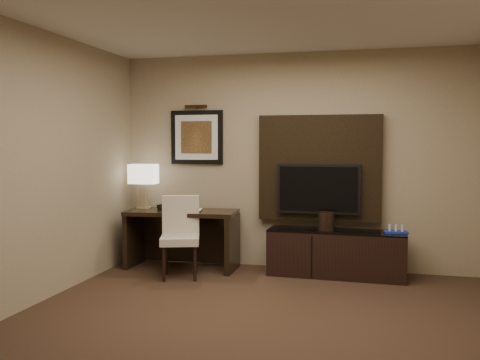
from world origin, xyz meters
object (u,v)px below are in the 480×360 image
(tv, at_px, (318,189))
(desk_phone, at_px, (168,206))
(desk_chair, at_px, (180,239))
(table_lamp, at_px, (144,187))
(desk, at_px, (182,239))
(minibar_tray, at_px, (396,229))
(credenza, at_px, (336,253))
(ice_bucket, at_px, (326,221))

(tv, distance_m, desk_phone, 1.89)
(desk_chair, height_order, table_lamp, table_lamp)
(desk, bearing_deg, desk_phone, -178.61)
(desk_phone, xyz_separation_m, minibar_tray, (2.77, 0.04, -0.19))
(credenza, distance_m, desk_chair, 1.85)
(desk, distance_m, credenza, 1.91)
(desk, distance_m, minibar_tray, 2.59)
(desk_phone, relative_size, ice_bucket, 0.94)
(tv, height_order, table_lamp, tv)
(desk_phone, bearing_deg, credenza, 5.65)
(desk, bearing_deg, ice_bucket, -2.32)
(desk, relative_size, desk_phone, 6.88)
(tv, xyz_separation_m, desk_phone, (-1.86, -0.26, -0.24))
(desk_chair, relative_size, ice_bucket, 4.33)
(credenza, distance_m, tv, 0.80)
(desk_chair, xyz_separation_m, table_lamp, (-0.69, 0.53, 0.56))
(desk, xyz_separation_m, minibar_tray, (2.58, 0.03, 0.23))
(desk, height_order, credenza, desk)
(desk, relative_size, tv, 1.37)
(tv, distance_m, ice_bucket, 0.43)
(tv, distance_m, desk_chair, 1.78)
(credenza, bearing_deg, desk, -176.50)
(tv, xyz_separation_m, ice_bucket, (0.11, -0.19, -0.36))
(desk, bearing_deg, table_lamp, 168.45)
(table_lamp, xyz_separation_m, ice_bucket, (2.34, -0.03, -0.36))
(table_lamp, relative_size, desk_phone, 2.83)
(ice_bucket, height_order, minibar_tray, ice_bucket)
(desk_phone, distance_m, ice_bucket, 1.98)
(ice_bucket, distance_m, minibar_tray, 0.80)
(desk_chair, relative_size, desk_phone, 4.61)
(desk_chair, xyz_separation_m, desk_phone, (-0.33, 0.44, 0.32))
(desk_chair, relative_size, table_lamp, 1.63)
(table_lamp, distance_m, desk_phone, 0.44)
(desk_chair, height_order, desk_phone, desk_chair)
(desk, height_order, table_lamp, table_lamp)
(table_lamp, relative_size, minibar_tray, 2.16)
(tv, xyz_separation_m, desk_chair, (-1.53, -0.70, -0.56))
(tv, relative_size, minibar_tray, 3.83)
(desk_phone, height_order, minibar_tray, desk_phone)
(credenza, xyz_separation_m, desk_phone, (-2.09, -0.07, 0.51))
(desk_phone, bearing_deg, ice_bucket, 5.67)
(credenza, relative_size, desk_chair, 1.74)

